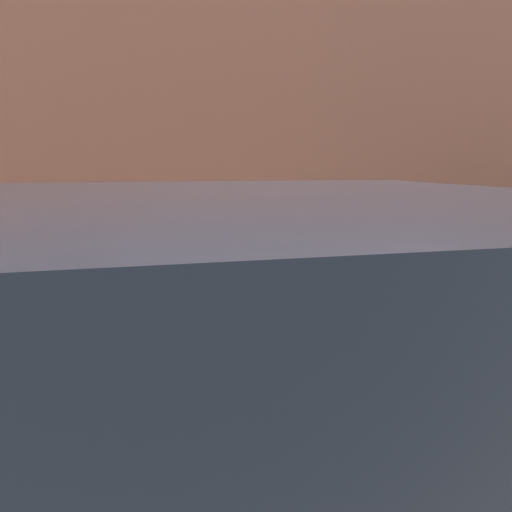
% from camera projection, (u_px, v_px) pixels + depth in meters
% --- Properties ---
extents(ground_plane, '(60.00, 60.00, 0.00)m').
position_uv_depth(ground_plane, '(363.00, 508.00, 2.10)').
color(ground_plane, slate).
extents(sidewalk, '(24.00, 2.80, 0.14)m').
position_uv_depth(sidewalk, '(259.00, 332.00, 4.17)').
color(sidewalk, '#BCB7AD').
rests_on(sidewalk, ground_plane).
extents(building_facade, '(24.00, 0.30, 6.22)m').
position_uv_depth(building_facade, '(221.00, 66.00, 5.51)').
color(building_facade, '#935642').
rests_on(building_facade, ground_plane).
extents(parking_meter, '(0.20, 0.12, 1.47)m').
position_uv_depth(parking_meter, '(256.00, 255.00, 3.03)').
color(parking_meter, slate).
rests_on(parking_meter, sidewalk).
extents(parked_car_beside_meter, '(5.13, 2.19, 1.69)m').
position_uv_depth(parked_car_beside_meter, '(56.00, 458.00, 1.27)').
color(parked_car_beside_meter, black).
rests_on(parked_car_beside_meter, ground_plane).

